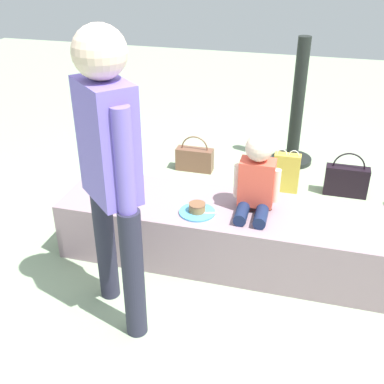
# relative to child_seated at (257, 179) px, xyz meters

# --- Properties ---
(ground_plane) EXTENTS (12.00, 12.00, 0.00)m
(ground_plane) POSITION_rel_child_seated_xyz_m (0.07, -0.01, -0.60)
(ground_plane) COLOR #90A683
(concrete_ledge) EXTENTS (2.57, 0.56, 0.38)m
(concrete_ledge) POSITION_rel_child_seated_xyz_m (0.07, -0.01, -0.40)
(concrete_ledge) COLOR gray
(concrete_ledge) RESTS_ON ground_plane
(child_seated) EXTENTS (0.28, 0.32, 0.48)m
(child_seated) POSITION_rel_child_seated_xyz_m (0.00, 0.00, 0.00)
(child_seated) COLOR #152245
(child_seated) RESTS_ON concrete_ledge
(adult_standing) EXTENTS (0.37, 0.35, 1.56)m
(adult_standing) POSITION_rel_child_seated_xyz_m (-0.62, -0.66, 0.34)
(adult_standing) COLOR #252537
(adult_standing) RESTS_ON ground_plane
(cake_plate) EXTENTS (0.22, 0.22, 0.07)m
(cake_plate) POSITION_rel_child_seated_xyz_m (-0.33, -0.13, -0.19)
(cake_plate) COLOR #4CA5D8
(cake_plate) RESTS_ON concrete_ledge
(gift_bag) EXTENTS (0.21, 0.09, 0.37)m
(gift_bag) POSITION_rel_child_seated_xyz_m (0.12, 1.02, -0.43)
(gift_bag) COLOR gold
(gift_bag) RESTS_ON ground_plane
(railing_post) EXTENTS (0.36, 0.36, 1.13)m
(railing_post) POSITION_rel_child_seated_xyz_m (0.13, 1.60, -0.17)
(railing_post) COLOR black
(railing_post) RESTS_ON ground_plane
(water_bottle_near_gift) EXTENTS (0.07, 0.07, 0.20)m
(water_bottle_near_gift) POSITION_rel_child_seated_xyz_m (-1.01, 0.55, -0.51)
(water_bottle_near_gift) COLOR silver
(water_bottle_near_gift) RESTS_ON ground_plane
(handbag_black_leather) EXTENTS (0.34, 0.11, 0.37)m
(handbag_black_leather) POSITION_rel_child_seated_xyz_m (0.60, 1.07, -0.46)
(handbag_black_leather) COLOR black
(handbag_black_leather) RESTS_ON ground_plane
(handbag_brown_canvas) EXTENTS (0.33, 0.12, 0.32)m
(handbag_brown_canvas) POSITION_rel_child_seated_xyz_m (-0.70, 1.19, -0.49)
(handbag_brown_canvas) COLOR brown
(handbag_brown_canvas) RESTS_ON ground_plane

